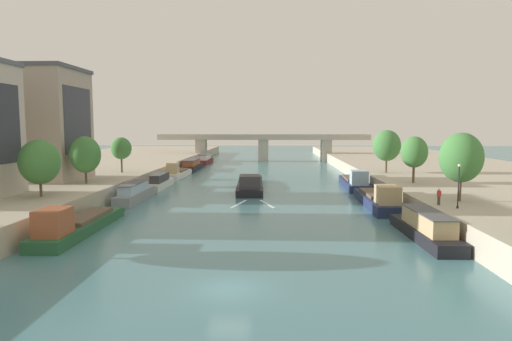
{
  "coord_description": "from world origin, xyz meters",
  "views": [
    {
      "loc": [
        2.61,
        -26.04,
        9.93
      ],
      "look_at": [
        0.0,
        43.54,
        2.93
      ],
      "focal_mm": 31.1,
      "sensor_mm": 36.0,
      "label": 1
    }
  ],
  "objects_px": {
    "moored_boat_left_upstream": "(178,173)",
    "person_on_quay": "(439,196)",
    "tree_left_third": "(40,162)",
    "tree_left_far": "(121,148)",
    "moored_boat_left_midway": "(205,160)",
    "tree_right_far": "(414,152)",
    "barge_midriver": "(250,184)",
    "moored_boat_left_end": "(77,224)",
    "moored_boat_right_lone": "(425,227)",
    "moored_boat_right_midway": "(355,182)",
    "moored_boat_right_end": "(378,199)",
    "tree_right_distant": "(461,158)",
    "moored_boat_left_lone": "(135,193)",
    "moored_boat_left_downstream": "(161,182)",
    "tree_right_end_of_row": "(387,146)",
    "tree_left_end_of_row": "(85,155)",
    "lamppost_right_bank": "(459,184)",
    "bridge_far": "(263,144)"
  },
  "relations": [
    {
      "from": "moored_boat_left_lone",
      "to": "moored_boat_left_upstream",
      "type": "xyz_separation_m",
      "value": [
        -0.13,
        27.21,
        -0.15
      ]
    },
    {
      "from": "moored_boat_right_lone",
      "to": "tree_right_far",
      "type": "xyz_separation_m",
      "value": [
        5.42,
        20.91,
        5.39
      ]
    },
    {
      "from": "moored_boat_left_upstream",
      "to": "moored_boat_right_lone",
      "type": "relative_size",
      "value": 0.98
    },
    {
      "from": "moored_boat_left_midway",
      "to": "moored_boat_left_downstream",
      "type": "bearing_deg",
      "value": -89.95
    },
    {
      "from": "moored_boat_left_upstream",
      "to": "tree_left_end_of_row",
      "type": "xyz_separation_m",
      "value": [
        -6.4,
        -27.22,
        5.26
      ]
    },
    {
      "from": "moored_boat_left_midway",
      "to": "tree_right_far",
      "type": "relative_size",
      "value": 2.33
    },
    {
      "from": "moored_boat_left_midway",
      "to": "tree_left_end_of_row",
      "type": "xyz_separation_m",
      "value": [
        -6.73,
        -59.13,
        5.1
      ]
    },
    {
      "from": "moored_boat_left_end",
      "to": "tree_right_distant",
      "type": "relative_size",
      "value": 2.34
    },
    {
      "from": "person_on_quay",
      "to": "lamppost_right_bank",
      "type": "bearing_deg",
      "value": -55.66
    },
    {
      "from": "moored_boat_left_upstream",
      "to": "moored_boat_right_lone",
      "type": "distance_m",
      "value": 56.01
    },
    {
      "from": "tree_right_distant",
      "to": "person_on_quay",
      "type": "distance_m",
      "value": 5.12
    },
    {
      "from": "tree_left_end_of_row",
      "to": "tree_left_far",
      "type": "xyz_separation_m",
      "value": [
        0.02,
        13.94,
        0.12
      ]
    },
    {
      "from": "moored_boat_left_lone",
      "to": "tree_left_third",
      "type": "height_order",
      "value": "tree_left_third"
    },
    {
      "from": "moored_boat_right_lone",
      "to": "tree_left_end_of_row",
      "type": "distance_m",
      "value": 42.9
    },
    {
      "from": "tree_left_far",
      "to": "tree_right_distant",
      "type": "distance_m",
      "value": 51.06
    },
    {
      "from": "tree_left_third",
      "to": "bridge_far",
      "type": "distance_m",
      "value": 81.85
    },
    {
      "from": "tree_right_end_of_row",
      "to": "bridge_far",
      "type": "xyz_separation_m",
      "value": [
        -21.1,
        52.41,
        -1.97
      ]
    },
    {
      "from": "barge_midriver",
      "to": "tree_right_far",
      "type": "distance_m",
      "value": 24.96
    },
    {
      "from": "moored_boat_right_lone",
      "to": "moored_boat_right_midway",
      "type": "xyz_separation_m",
      "value": [
        -0.12,
        33.05,
        -0.15
      ]
    },
    {
      "from": "moored_boat_left_lone",
      "to": "tree_left_far",
      "type": "distance_m",
      "value": 16.24
    },
    {
      "from": "tree_left_end_of_row",
      "to": "moored_boat_left_upstream",
      "type": "bearing_deg",
      "value": 76.78
    },
    {
      "from": "moored_boat_right_midway",
      "to": "tree_left_third",
      "type": "xyz_separation_m",
      "value": [
        -38.15,
        -25.5,
        5.19
      ]
    },
    {
      "from": "moored_boat_left_end",
      "to": "tree_right_distant",
      "type": "distance_m",
      "value": 37.72
    },
    {
      "from": "moored_boat_right_midway",
      "to": "tree_left_far",
      "type": "bearing_deg",
      "value": -179.7
    },
    {
      "from": "moored_boat_left_midway",
      "to": "tree_left_end_of_row",
      "type": "bearing_deg",
      "value": -96.49
    },
    {
      "from": "tree_left_end_of_row",
      "to": "tree_right_end_of_row",
      "type": "height_order",
      "value": "tree_right_end_of_row"
    },
    {
      "from": "lamppost_right_bank",
      "to": "moored_boat_left_upstream",
      "type": "bearing_deg",
      "value": 129.0
    },
    {
      "from": "moored_boat_right_lone",
      "to": "tree_right_end_of_row",
      "type": "bearing_deg",
      "value": 81.46
    },
    {
      "from": "moored_boat_right_lone",
      "to": "person_on_quay",
      "type": "bearing_deg",
      "value": 57.25
    },
    {
      "from": "barge_midriver",
      "to": "person_on_quay",
      "type": "height_order",
      "value": "person_on_quay"
    },
    {
      "from": "moored_boat_left_end",
      "to": "moored_boat_left_lone",
      "type": "height_order",
      "value": "moored_boat_left_end"
    },
    {
      "from": "moored_boat_left_lone",
      "to": "moored_boat_left_downstream",
      "type": "distance_m",
      "value": 12.59
    },
    {
      "from": "moored_boat_left_upstream",
      "to": "person_on_quay",
      "type": "xyz_separation_m",
      "value": [
        34.34,
        -42.15,
        2.38
      ]
    },
    {
      "from": "tree_right_end_of_row",
      "to": "tree_left_end_of_row",
      "type": "bearing_deg",
      "value": -160.89
    },
    {
      "from": "moored_boat_left_upstream",
      "to": "moored_boat_right_end",
      "type": "height_order",
      "value": "moored_boat_right_end"
    },
    {
      "from": "tree_left_far",
      "to": "tree_right_end_of_row",
      "type": "xyz_separation_m",
      "value": [
        43.25,
        1.05,
        0.49
      ]
    },
    {
      "from": "moored_boat_right_lone",
      "to": "tree_left_far",
      "type": "distance_m",
      "value": 50.62
    },
    {
      "from": "tree_right_distant",
      "to": "lamppost_right_bank",
      "type": "distance_m",
      "value": 4.88
    },
    {
      "from": "moored_boat_left_downstream",
      "to": "tree_left_third",
      "type": "bearing_deg",
      "value": -105.98
    },
    {
      "from": "moored_boat_left_end",
      "to": "tree_right_far",
      "type": "height_order",
      "value": "tree_right_far"
    },
    {
      "from": "tree_left_far",
      "to": "tree_right_far",
      "type": "xyz_separation_m",
      "value": [
        43.58,
        -11.94,
        0.18
      ]
    },
    {
      "from": "moored_boat_left_midway",
      "to": "moored_boat_right_end",
      "type": "distance_m",
      "value": 69.76
    },
    {
      "from": "moored_boat_right_lone",
      "to": "lamppost_right_bank",
      "type": "bearing_deg",
      "value": 32.58
    },
    {
      "from": "lamppost_right_bank",
      "to": "moored_boat_right_end",
      "type": "bearing_deg",
      "value": 107.2
    },
    {
      "from": "moored_boat_left_end",
      "to": "tree_right_far",
      "type": "relative_size",
      "value": 2.61
    },
    {
      "from": "tree_left_far",
      "to": "tree_right_end_of_row",
      "type": "distance_m",
      "value": 43.26
    },
    {
      "from": "tree_left_third",
      "to": "tree_left_far",
      "type": "relative_size",
      "value": 1.07
    },
    {
      "from": "moored_boat_left_downstream",
      "to": "lamppost_right_bank",
      "type": "height_order",
      "value": "lamppost_right_bank"
    },
    {
      "from": "moored_boat_left_end",
      "to": "moored_boat_right_end",
      "type": "distance_m",
      "value": 34.31
    },
    {
      "from": "moored_boat_left_lone",
      "to": "bridge_far",
      "type": "relative_size",
      "value": 0.21
    }
  ]
}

